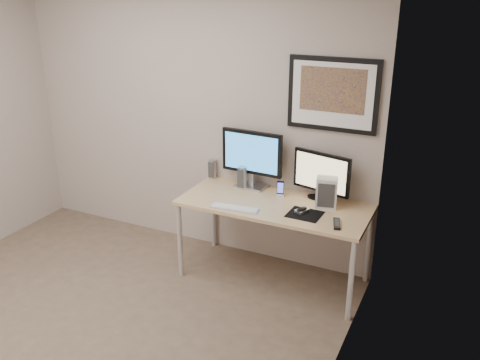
# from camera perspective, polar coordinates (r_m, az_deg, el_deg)

# --- Properties ---
(floor) EXTENTS (3.60, 3.60, 0.00)m
(floor) POSITION_cam_1_polar(r_m,az_deg,el_deg) (4.16, -17.39, -16.21)
(floor) COLOR brown
(floor) RESTS_ON ground
(room) EXTENTS (3.60, 3.60, 3.60)m
(room) POSITION_cam_1_polar(r_m,az_deg,el_deg) (3.76, -15.55, 7.93)
(room) COLOR white
(room) RESTS_ON ground
(desk) EXTENTS (1.60, 0.70, 0.73)m
(desk) POSITION_cam_1_polar(r_m,az_deg,el_deg) (4.32, 3.86, -3.38)
(desk) COLOR tan
(desk) RESTS_ON floor
(framed_art) EXTENTS (0.75, 0.04, 0.60)m
(framed_art) POSITION_cam_1_polar(r_m,az_deg,el_deg) (4.22, 10.36, 9.42)
(framed_art) COLOR black
(framed_art) RESTS_ON room
(monitor_large) EXTENTS (0.58, 0.20, 0.53)m
(monitor_large) POSITION_cam_1_polar(r_m,az_deg,el_deg) (4.52, 1.33, 2.64)
(monitor_large) COLOR #A4A4A9
(monitor_large) RESTS_ON desk
(monitor_tv) EXTENTS (0.52, 0.17, 0.41)m
(monitor_tv) POSITION_cam_1_polar(r_m,az_deg,el_deg) (4.34, 9.12, 0.59)
(monitor_tv) COLOR black
(monitor_tv) RESTS_ON desk
(speaker_left) EXTENTS (0.08, 0.08, 0.18)m
(speaker_left) POSITION_cam_1_polar(r_m,az_deg,el_deg) (4.81, -3.11, 1.26)
(speaker_left) COLOR #A4A4A9
(speaker_left) RESTS_ON desk
(speaker_right) EXTENTS (0.08, 0.08, 0.20)m
(speaker_right) POSITION_cam_1_polar(r_m,az_deg,el_deg) (4.56, 0.29, 0.29)
(speaker_right) COLOR #A4A4A9
(speaker_right) RESTS_ON desk
(phone_dock) EXTENTS (0.08, 0.08, 0.14)m
(phone_dock) POSITION_cam_1_polar(r_m,az_deg,el_deg) (4.42, 4.56, -0.95)
(phone_dock) COLOR black
(phone_dock) RESTS_ON desk
(keyboard) EXTENTS (0.42, 0.15, 0.01)m
(keyboard) POSITION_cam_1_polar(r_m,az_deg,el_deg) (4.17, -0.64, -3.16)
(keyboard) COLOR #B7B7BC
(keyboard) RESTS_ON desk
(mousepad) EXTENTS (0.27, 0.24, 0.00)m
(mousepad) POSITION_cam_1_polar(r_m,az_deg,el_deg) (4.11, 7.28, -3.83)
(mousepad) COLOR black
(mousepad) RESTS_ON desk
(mouse) EXTENTS (0.10, 0.13, 0.04)m
(mouse) POSITION_cam_1_polar(r_m,az_deg,el_deg) (4.14, 6.96, -3.31)
(mouse) COLOR black
(mouse) RESTS_ON mousepad
(remote) EXTENTS (0.10, 0.19, 0.02)m
(remote) POSITION_cam_1_polar(r_m,az_deg,el_deg) (3.97, 10.82, -4.82)
(remote) COLOR black
(remote) RESTS_ON desk
(fan_unit) EXTENTS (0.19, 0.16, 0.26)m
(fan_unit) POSITION_cam_1_polar(r_m,az_deg,el_deg) (4.22, 9.69, -1.41)
(fan_unit) COLOR silver
(fan_unit) RESTS_ON desk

